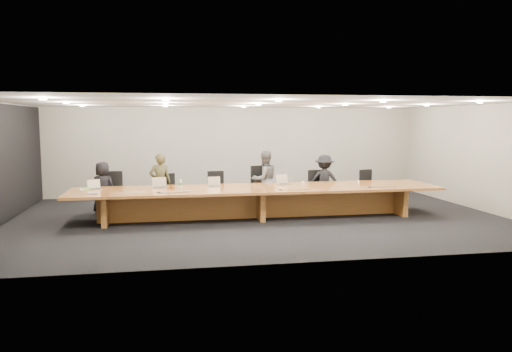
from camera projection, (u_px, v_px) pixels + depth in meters
The scene contains 27 objects.
ground at pixel (258, 218), 12.31m from camera, with size 12.00×12.00×0.00m, color black.
back_wall at pixel (235, 151), 16.06m from camera, with size 12.00×0.02×2.80m, color beige.
conference_table at pixel (258, 197), 12.25m from camera, with size 9.00×1.80×0.75m.
chair_far_left at pixel (114, 192), 12.92m from camera, with size 0.55×0.55×1.09m, color black, non-canonical shape.
chair_left at pixel (170, 192), 13.07m from camera, with size 0.52×0.52×1.01m, color black, non-canonical shape.
chair_mid_left at pixel (217, 190), 13.34m from camera, with size 0.54×0.54×1.05m, color black, non-canonical shape.
chair_mid_right at pixel (263, 187), 13.53m from camera, with size 0.60×0.60×1.18m, color black, non-canonical shape.
chair_right at pixel (318, 188), 13.75m from camera, with size 0.53×0.53×1.04m, color black, non-canonical shape.
chair_far_right at pixel (370, 187), 14.09m from camera, with size 0.52×0.52×1.02m, color black, non-canonical shape.
person_a at pixel (103, 188), 12.79m from camera, with size 0.65×0.42×1.34m, color black.
person_b at pixel (160, 183), 13.04m from camera, with size 0.56×0.37×1.54m, color #3A381F.
person_c at pixel (265, 180), 13.52m from camera, with size 0.76×0.59×1.57m, color #505052.
person_d at pixel (324, 181), 13.83m from camera, with size 0.93×0.54×1.44m, color black.
laptop_a at pixel (95, 185), 11.85m from camera, with size 0.30×0.22×0.24m, color #BAAB8E, non-canonical shape.
laptop_b at pixel (160, 183), 12.09m from camera, with size 0.34×0.24×0.26m, color #C3AE95, non-canonical shape.
laptop_c at pixel (215, 182), 12.38m from camera, with size 0.31×0.23×0.25m, color #C4B296, non-canonical shape.
laptop_d at pixel (284, 179), 12.74m from camera, with size 0.34×0.25×0.27m, color #C0B093, non-canonical shape.
water_bottle at pixel (181, 184), 12.11m from camera, with size 0.07×0.07×0.20m, color silver.
amber_mug at pixel (171, 187), 11.96m from camera, with size 0.08×0.08×0.10m, color brown.
paper_cup_near at pixel (303, 183), 12.78m from camera, with size 0.07×0.07×0.08m, color silver.
paper_cup_far at pixel (359, 182), 12.95m from camera, with size 0.07×0.07×0.08m, color white.
notepad at pixel (86, 189), 11.86m from camera, with size 0.29×0.23×0.02m, color silver.
lime_gadget at pixel (87, 188), 11.87m from camera, with size 0.16×0.09×0.02m, color green.
av_box at pixel (93, 193), 11.14m from camera, with size 0.20×0.15×0.03m, color #AEAEB3.
mic_left at pixel (159, 192), 11.29m from camera, with size 0.11×0.11×0.03m, color black.
mic_center at pixel (280, 190), 11.74m from camera, with size 0.11×0.11×0.03m, color black.
mic_right at pixel (369, 187), 12.23m from camera, with size 0.12×0.12×0.03m, color black.
Camera 1 is at (-2.24, -11.91, 2.38)m, focal length 35.00 mm.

